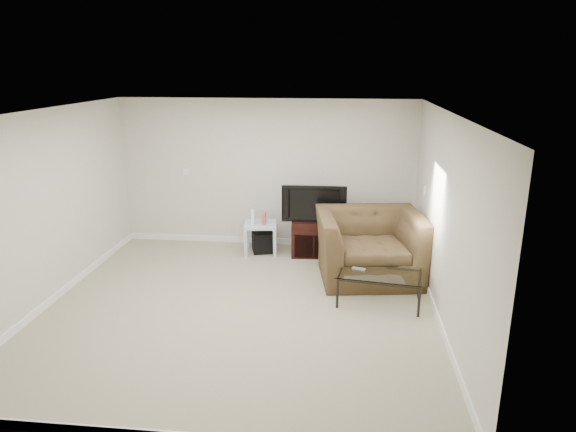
# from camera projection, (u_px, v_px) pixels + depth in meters

# --- Properties ---
(floor) EXTENTS (5.00, 5.00, 0.00)m
(floor) POSITION_uv_depth(u_px,v_px,m) (240.00, 307.00, 6.66)
(floor) COLOR tan
(floor) RESTS_ON ground
(ceiling) EXTENTS (5.00, 5.00, 0.00)m
(ceiling) POSITION_uv_depth(u_px,v_px,m) (234.00, 112.00, 5.95)
(ceiling) COLOR white
(ceiling) RESTS_ON ground
(wall_back) EXTENTS (5.00, 0.02, 2.50)m
(wall_back) POSITION_uv_depth(u_px,v_px,m) (267.00, 174.00, 8.69)
(wall_back) COLOR silver
(wall_back) RESTS_ON ground
(wall_left) EXTENTS (0.02, 5.00, 2.50)m
(wall_left) POSITION_uv_depth(u_px,v_px,m) (45.00, 209.00, 6.56)
(wall_left) COLOR silver
(wall_left) RESTS_ON ground
(wall_right) EXTENTS (0.02, 5.00, 2.50)m
(wall_right) POSITION_uv_depth(u_px,v_px,m) (445.00, 222.00, 6.05)
(wall_right) COLOR silver
(wall_right) RESTS_ON ground
(plate_back) EXTENTS (0.12, 0.02, 0.12)m
(plate_back) POSITION_uv_depth(u_px,v_px,m) (186.00, 172.00, 8.82)
(plate_back) COLOR white
(plate_back) RESTS_ON wall_back
(plate_right_switch) EXTENTS (0.02, 0.09, 0.13)m
(plate_right_switch) POSITION_uv_depth(u_px,v_px,m) (425.00, 190.00, 7.57)
(plate_right_switch) COLOR white
(plate_right_switch) RESTS_ON wall_right
(plate_right_outlet) EXTENTS (0.02, 0.08, 0.12)m
(plate_right_outlet) POSITION_uv_depth(u_px,v_px,m) (423.00, 257.00, 7.56)
(plate_right_outlet) COLOR white
(plate_right_outlet) RESTS_ON wall_right
(tv_stand) EXTENTS (0.75, 0.54, 0.60)m
(tv_stand) POSITION_uv_depth(u_px,v_px,m) (314.00, 237.00, 8.44)
(tv_stand) COLOR black
(tv_stand) RESTS_ON floor
(dvd_player) EXTENTS (0.42, 0.30, 0.06)m
(dvd_player) POSITION_uv_depth(u_px,v_px,m) (314.00, 226.00, 8.35)
(dvd_player) COLOR black
(dvd_player) RESTS_ON tv_stand
(television) EXTENTS (0.96, 0.21, 0.60)m
(television) POSITION_uv_depth(u_px,v_px,m) (314.00, 202.00, 8.24)
(television) COLOR black
(television) RESTS_ON tv_stand
(side_table) EXTENTS (0.58, 0.58, 0.50)m
(side_table) POSITION_uv_depth(u_px,v_px,m) (261.00, 238.00, 8.55)
(side_table) COLOR silver
(side_table) RESTS_ON floor
(subwoofer) EXTENTS (0.42, 0.42, 0.34)m
(subwoofer) POSITION_uv_depth(u_px,v_px,m) (263.00, 242.00, 8.59)
(subwoofer) COLOR black
(subwoofer) RESTS_ON floor
(game_console) EXTENTS (0.08, 0.17, 0.23)m
(game_console) POSITION_uv_depth(u_px,v_px,m) (253.00, 217.00, 8.42)
(game_console) COLOR white
(game_console) RESTS_ON side_table
(game_case) EXTENTS (0.05, 0.15, 0.20)m
(game_case) POSITION_uv_depth(u_px,v_px,m) (264.00, 218.00, 8.43)
(game_case) COLOR #CC4C4C
(game_case) RESTS_ON side_table
(recliner) EXTENTS (1.62, 1.18, 1.31)m
(recliner) POSITION_uv_depth(u_px,v_px,m) (370.00, 235.00, 7.44)
(recliner) COLOR brown
(recliner) RESTS_ON floor
(coffee_table) EXTENTS (1.18, 0.77, 0.43)m
(coffee_table) POSITION_uv_depth(u_px,v_px,m) (379.00, 288.00, 6.72)
(coffee_table) COLOR black
(coffee_table) RESTS_ON floor
(remote) EXTENTS (0.18, 0.09, 0.02)m
(remote) POSITION_uv_depth(u_px,v_px,m) (359.00, 269.00, 6.77)
(remote) COLOR #B2B2B7
(remote) RESTS_ON coffee_table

